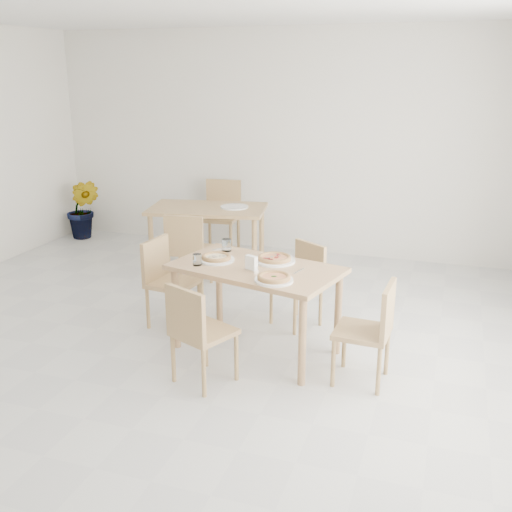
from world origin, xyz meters
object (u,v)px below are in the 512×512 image
(chair_south, at_px, (196,328))
(chair_east, at_px, (373,326))
(napkin_holder, at_px, (251,264))
(second_table, at_px, (208,215))
(tumbler_a, at_px, (227,245))
(plate_empty, at_px, (234,207))
(pizza_margherita, at_px, (274,277))
(plate_mushroom, at_px, (216,260))
(chair_back_n, at_px, (221,211))
(plate_margherita, at_px, (274,280))
(chair_west, at_px, (166,276))
(plate_pepperoni, at_px, (274,261))
(chair_north, at_px, (302,278))
(pizza_pepperoni, at_px, (274,258))
(main_table, at_px, (256,277))
(potted_plant, at_px, (83,209))
(chair_back_s, at_px, (187,246))
(pizza_mushroom, at_px, (216,257))
(tumbler_b, at_px, (197,260))

(chair_south, bearing_deg, chair_east, -136.35)
(napkin_holder, distance_m, second_table, 2.37)
(tumbler_a, distance_m, plate_empty, 1.74)
(chair_east, height_order, pizza_margherita, same)
(chair_south, relative_size, plate_mushroom, 2.64)
(chair_back_n, distance_m, plate_empty, 0.79)
(chair_south, distance_m, plate_margherita, 0.69)
(napkin_holder, bearing_deg, chair_west, -178.01)
(plate_mushroom, xyz_separation_m, plate_pepperoni, (0.47, 0.13, 0.00))
(chair_north, relative_size, pizza_pepperoni, 2.63)
(pizza_margherita, xyz_separation_m, second_table, (-1.48, 2.19, -0.13))
(main_table, distance_m, potted_plant, 4.30)
(chair_back_s, bearing_deg, pizza_margherita, 127.29)
(chair_north, distance_m, plate_empty, 1.76)
(chair_east, relative_size, second_table, 0.55)
(pizza_margherita, bearing_deg, pizza_pepperoni, 106.44)
(chair_west, bearing_deg, second_table, 15.90)
(main_table, xyz_separation_m, chair_back_s, (-1.16, 1.15, -0.16))
(pizza_mushroom, xyz_separation_m, chair_back_n, (-0.99, 2.58, -0.24))
(chair_north, height_order, chair_back_s, chair_back_s)
(pizza_mushroom, relative_size, tumbler_a, 2.60)
(chair_back_s, bearing_deg, chair_north, 154.50)
(chair_north, relative_size, plate_empty, 2.40)
(plate_pepperoni, xyz_separation_m, pizza_margherita, (0.14, -0.47, 0.02))
(chair_west, distance_m, napkin_holder, 1.10)
(chair_south, xyz_separation_m, chair_east, (1.23, 0.45, 0.00))
(main_table, height_order, pizza_pepperoni, pizza_pepperoni)
(pizza_margherita, relative_size, chair_back_n, 0.29)
(chair_north, bearing_deg, plate_margherita, -56.45)
(pizza_margherita, xyz_separation_m, chair_back_s, (-1.40, 1.45, -0.29))
(chair_west, bearing_deg, plate_pepperoni, -88.73)
(napkin_holder, xyz_separation_m, second_table, (-1.24, 2.02, -0.15))
(napkin_holder, height_order, chair_back_s, napkin_holder)
(tumbler_a, xyz_separation_m, potted_plant, (-3.04, 2.27, -0.39))
(plate_pepperoni, height_order, pizza_margherita, pizza_margherita)
(second_table, relative_size, chair_back_n, 1.57)
(plate_margherita, relative_size, second_table, 0.20)
(pizza_mushroom, height_order, second_table, pizza_mushroom)
(chair_east, height_order, plate_empty, chair_east)
(main_table, distance_m, tumbler_b, 0.50)
(pizza_pepperoni, bearing_deg, second_table, 127.89)
(chair_south, distance_m, chair_north, 1.45)
(second_table, distance_m, chair_back_s, 0.77)
(chair_west, distance_m, chair_back_n, 2.38)
(chair_west, bearing_deg, plate_margherita, -108.45)
(pizza_pepperoni, xyz_separation_m, napkin_holder, (-0.10, -0.29, 0.03))
(chair_east, bearing_deg, plate_margherita, -82.93)
(napkin_holder, bearing_deg, chair_back_n, 140.13)
(chair_north, height_order, pizza_margherita, pizza_margherita)
(chair_east, distance_m, pizza_margherita, 0.82)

